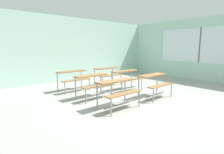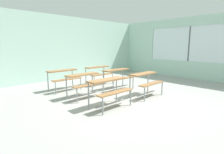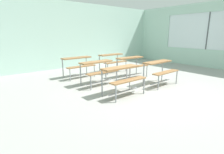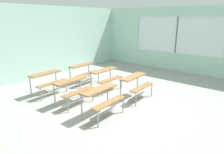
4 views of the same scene
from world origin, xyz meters
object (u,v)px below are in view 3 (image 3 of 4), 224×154
Objects in this scene: desk_bench_r0c0 at (123,74)px; desk_bench_r1c1 at (132,62)px; desk_bench_r0c1 at (160,67)px; desk_bench_r2c0 at (78,62)px; desk_bench_r2c1 at (113,59)px; desk_bench_r1c0 at (98,67)px.

desk_bench_r1c1 is at bearing 38.04° from desk_bench_r0c0.
desk_bench_r2c0 is (-1.56, 2.47, 0.00)m from desk_bench_r0c1.
desk_bench_r2c0 is at bearing 177.94° from desk_bench_r2c1.
desk_bench_r1c0 is at bearing 139.73° from desk_bench_r0c1.
desk_bench_r2c0 and desk_bench_r2c1 have the same top height.
desk_bench_r2c0 is at bearing 89.79° from desk_bench_r0c0.
desk_bench_r2c0 is 1.01× the size of desk_bench_r2c1.
desk_bench_r2c0 is 1.59m from desk_bench_r2c1.
desk_bench_r0c0 is 0.99× the size of desk_bench_r0c1.
desk_bench_r0c1 is at bearing -91.78° from desk_bench_r2c1.
desk_bench_r2c0 is at bearing 120.41° from desk_bench_r0c1.
desk_bench_r1c1 is (-0.01, 1.26, 0.00)m from desk_bench_r0c1.
desk_bench_r1c1 is at bearing -0.48° from desk_bench_r1c0.
desk_bench_r0c1 is 1.94m from desk_bench_r1c0.
desk_bench_r0c0 and desk_bench_r1c0 have the same top height.
desk_bench_r0c1 is 1.26m from desk_bench_r1c1.
desk_bench_r0c1 is (1.55, -0.03, 0.00)m from desk_bench_r0c0.
desk_bench_r1c0 is (0.02, 1.18, 0.00)m from desk_bench_r0c0.
desk_bench_r2c1 is (0.03, 2.44, 0.00)m from desk_bench_r0c1.
desk_bench_r2c1 is (0.04, 1.18, 0.00)m from desk_bench_r1c1.
desk_bench_r1c0 is 1.01× the size of desk_bench_r2c0.
desk_bench_r0c1 and desk_bench_r2c1 have the same top height.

